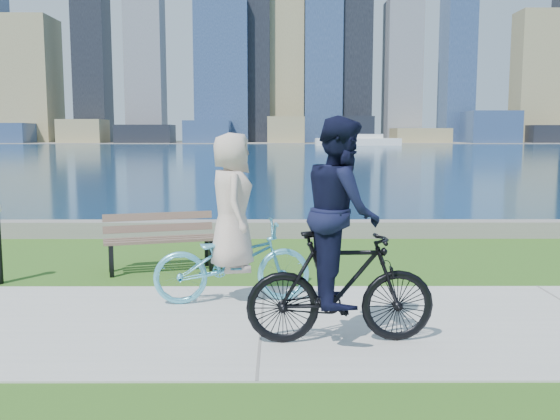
% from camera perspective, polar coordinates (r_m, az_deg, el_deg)
% --- Properties ---
extents(ground, '(320.00, 320.00, 0.00)m').
position_cam_1_polar(ground, '(7.51, -1.70, -10.38)').
color(ground, '#2A5616').
rests_on(ground, ground).
extents(concrete_path, '(80.00, 3.50, 0.02)m').
position_cam_1_polar(concrete_path, '(7.51, -1.70, -10.31)').
color(concrete_path, '#ADADA7').
rests_on(concrete_path, ground).
extents(seawall, '(90.00, 0.50, 0.35)m').
position_cam_1_polar(seawall, '(13.53, -1.03, -1.74)').
color(seawall, slate).
rests_on(seawall, ground).
extents(bay_water, '(320.00, 131.00, 0.01)m').
position_cam_1_polar(bay_water, '(79.20, -0.35, 5.49)').
color(bay_water, '#0B2A4C').
rests_on(bay_water, ground).
extents(far_shore, '(320.00, 30.00, 0.12)m').
position_cam_1_polar(far_shore, '(137.18, -0.29, 6.21)').
color(far_shore, gray).
rests_on(far_shore, ground).
extents(city_skyline, '(176.24, 23.21, 76.00)m').
position_cam_1_polar(city_skyline, '(139.27, 0.77, 16.12)').
color(city_skyline, '#8C8056').
rests_on(city_skyline, ground).
extents(ferry_far, '(14.36, 4.10, 1.95)m').
position_cam_1_polar(ferry_far, '(108.02, 7.11, 6.30)').
color(ferry_far, white).
rests_on(ferry_far, ground).
extents(park_bench, '(1.90, 1.10, 0.93)m').
position_cam_1_polar(park_bench, '(10.42, -10.92, -2.34)').
color(park_bench, black).
rests_on(park_bench, ground).
extents(cyclist_woman, '(1.03, 2.16, 2.24)m').
position_cam_1_polar(cyclist_woman, '(8.24, -4.40, -2.75)').
color(cyclist_woman, '#5ABDDB').
rests_on(cyclist_woman, ground).
extents(cyclist_man, '(0.79, 2.03, 2.41)m').
position_cam_1_polar(cyclist_man, '(6.62, 5.60, -3.63)').
color(cyclist_man, black).
rests_on(cyclist_man, ground).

